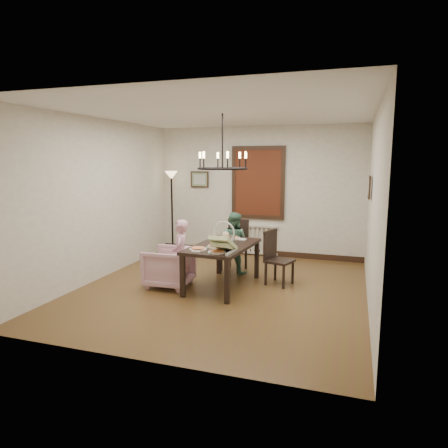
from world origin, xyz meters
The scene contains 17 objects.
room_shell centered at (0.00, 0.37, 1.40)m, with size 4.51×5.00×2.81m.
dining_table centered at (-0.02, 0.11, 0.63)m, with size 0.97×1.58×0.71m.
chair_far centered at (-0.14, 1.15, 0.49)m, with size 0.43×0.43×0.97m, color black, non-canonical shape.
chair_right centered at (0.85, 0.53, 0.46)m, with size 0.41×0.41×0.93m, color black, non-canonical shape.
armchair centered at (-0.89, -0.13, 0.33)m, with size 0.70×0.72×0.65m, color #D8A5BD.
elderly_woman centered at (-0.64, -0.20, 0.47)m, with size 0.35×0.23×0.95m, color #D395A9.
seated_man centered at (-0.09, 0.97, 0.47)m, with size 0.46×0.36×0.95m, color #45745A.
baby_bouncer centered at (0.15, -0.38, 0.87)m, with size 0.36×0.49×0.32m, color beige, non-canonical shape.
salad_bowl centered at (-0.06, 0.07, 0.75)m, with size 0.30×0.30×0.08m, color white.
pizza_platter centered at (-0.05, -0.09, 0.73)m, with size 0.29×0.29×0.04m, color tan.
drinking_glass centered at (0.12, 0.13, 0.79)m, with size 0.07×0.07×0.15m, color silver.
window_blinds centered at (0.00, 2.46, 1.60)m, with size 1.00×0.03×1.40m, color #612C13.
radiator centered at (0.00, 2.48, 0.35)m, with size 0.92×0.12×0.62m, color silver, non-canonical shape.
picture_back centered at (-1.35, 2.47, 1.65)m, with size 0.42×0.03×0.36m, color black.
picture_right centered at (2.21, 0.90, 1.65)m, with size 0.42×0.03×0.36m, color black.
floor_lamp centered at (-1.90, 2.15, 0.90)m, with size 0.30×0.30×1.80m, color black, non-canonical shape.
chandelier centered at (-0.02, 0.11, 1.95)m, with size 0.80×0.80×0.04m, color black.
Camera 1 is at (1.99, -5.95, 2.08)m, focal length 32.00 mm.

